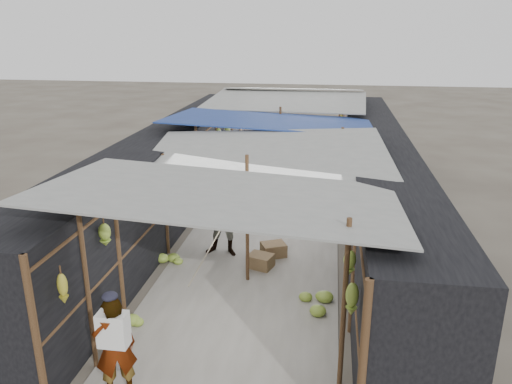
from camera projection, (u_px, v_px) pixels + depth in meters
The scene contains 14 objects.
ground at pixel (213, 378), 7.24m from camera, with size 80.00×80.00×0.00m, color #6B6356.
aisle_slab at pixel (269, 218), 13.34m from camera, with size 3.60×16.00×0.02m, color #9E998E.
stall_left at pixel (170, 173), 13.37m from camera, with size 1.40×15.00×2.30m, color black.
stall_right at pixel (376, 181), 12.60m from camera, with size 1.40×15.00×2.30m, color black.
crate_near at pixel (261, 261), 10.52m from camera, with size 0.50×0.40×0.30m, color #856143.
crate_mid at pixel (273, 250), 11.06m from camera, with size 0.52×0.41×0.31m, color #856143.
crate_back at pixel (259, 184), 15.75m from camera, with size 0.44×0.36×0.28m, color #856143.
black_basin at pixel (316, 207), 13.90m from camera, with size 0.64×0.64×0.19m, color black.
vendor_elderly at pixel (115, 347), 6.70m from camera, with size 0.55×0.36×1.52m, color silver.
shopper_blue at pixel (224, 217), 10.90m from camera, with size 0.89×0.69×1.83m, color #1F519F.
vendor_seated at pixel (334, 195), 13.60m from camera, with size 0.63×0.36×0.98m, color #49443F.
market_canopy at pixel (273, 127), 12.91m from camera, with size 5.62×15.20×2.77m.
hanging_bananas at pixel (271, 159), 12.67m from camera, with size 3.96×13.87×0.74m.
floor_bananas at pixel (233, 248), 11.17m from camera, with size 4.03×8.46×0.34m.
Camera 1 is at (1.52, -5.86, 4.84)m, focal length 35.00 mm.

